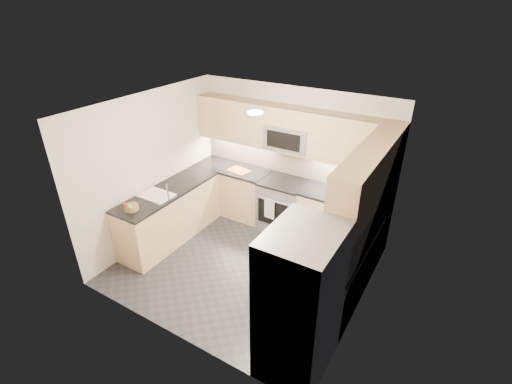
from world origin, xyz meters
The scene contains 35 objects.
floor centered at (0.00, 0.00, 0.00)m, with size 3.60×3.20×0.00m, color #26252B.
ceiling centered at (0.00, 0.00, 2.50)m, with size 3.60×3.20×0.02m, color beige.
wall_back centered at (0.00, 1.60, 1.25)m, with size 3.60×0.02×2.50m, color beige.
wall_front centered at (0.00, -1.60, 1.25)m, with size 3.60×0.02×2.50m, color beige.
wall_left centered at (-1.80, 0.00, 1.25)m, with size 0.02×3.20×2.50m, color beige.
wall_right centered at (1.80, 0.00, 1.25)m, with size 0.02×3.20×2.50m, color beige.
base_cab_back_left centered at (-1.09, 1.30, 0.45)m, with size 1.42×0.60×0.90m, color tan.
base_cab_back_right centered at (1.09, 1.30, 0.45)m, with size 1.42×0.60×0.90m, color tan.
base_cab_right centered at (1.50, 0.15, 0.45)m, with size 0.60×1.70×0.90m, color tan.
base_cab_peninsula centered at (-1.50, 0.00, 0.45)m, with size 0.60×2.00×0.90m, color tan.
countertop_back_left centered at (-1.09, 1.30, 0.92)m, with size 1.42×0.63×0.04m, color black.
countertop_back_right centered at (1.09, 1.30, 0.92)m, with size 1.42×0.63×0.04m, color black.
countertop_right centered at (1.50, 0.15, 0.92)m, with size 0.63×1.70×0.04m, color black.
countertop_peninsula centered at (-1.50, 0.00, 0.92)m, with size 0.63×2.00×0.04m, color black.
upper_cab_back centered at (0.00, 1.43, 1.83)m, with size 3.60×0.35×0.75m, color tan.
upper_cab_right centered at (1.62, 0.28, 1.83)m, with size 0.35×1.95×0.75m, color tan.
backsplash_back centered at (0.00, 1.60, 1.20)m, with size 3.60×0.01×0.51m, color tan.
backsplash_right centered at (1.80, 0.45, 1.20)m, with size 0.01×2.30×0.51m, color tan.
gas_range centered at (0.00, 1.28, 0.46)m, with size 0.76×0.65×0.91m, color #94959B.
range_cooktop centered at (0.00, 1.28, 0.92)m, with size 0.76×0.65×0.03m, color black.
oven_door_glass centered at (0.00, 0.95, 0.45)m, with size 0.62×0.02×0.45m, color black.
oven_handle centered at (0.00, 0.93, 0.72)m, with size 0.02×0.02×0.60m, color #B2B5BA.
microwave centered at (0.00, 1.40, 1.70)m, with size 0.76×0.40×0.40m, color gray.
microwave_door centered at (0.00, 1.20, 1.70)m, with size 0.60×0.01×0.28m, color black.
refrigerator centered at (1.45, -1.15, 0.90)m, with size 0.70×0.90×1.80m, color #A2A4AA.
fridge_handle_left centered at (1.08, -1.33, 0.95)m, with size 0.02×0.02×1.20m, color #B2B5BA.
fridge_handle_right centered at (1.08, -0.97, 0.95)m, with size 0.02×0.02×1.20m, color #B2B5BA.
sink_basin centered at (-1.50, -0.25, 0.88)m, with size 0.52×0.38×0.16m, color white.
faucet centered at (-1.24, -0.25, 1.08)m, with size 0.03×0.03×0.28m, color silver.
utensil_bowl centered at (1.63, 1.31, 1.02)m, with size 0.27×0.27×0.15m, color #63BD51.
cutting_board centered at (-0.90, 1.23, 0.95)m, with size 0.38×0.27×0.01m, color #D94714.
fruit_basket centered at (-1.51, -0.76, 0.98)m, with size 0.22×0.22×0.08m, color #9C6D49.
fruit_apple centered at (-1.54, -0.83, 1.05)m, with size 0.07×0.07×0.07m, color red.
fruit_pear centered at (-1.44, -0.84, 1.05)m, with size 0.07×0.07×0.07m, color #52B94F.
dish_towel_check centered at (-0.07, 0.91, 0.55)m, with size 0.19×0.02×0.36m, color silver.
Camera 1 is at (2.55, -3.88, 3.78)m, focal length 26.00 mm.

